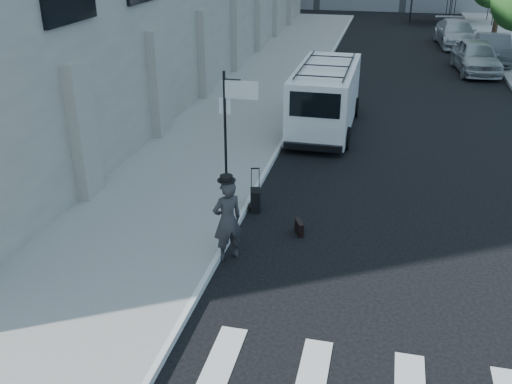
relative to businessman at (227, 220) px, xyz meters
The scene contains 10 objects.
ground 2.11m from the businessman, 15.72° to the right, with size 120.00×120.00×0.00m, color black.
sidewalk_left 15.71m from the businessman, 98.96° to the left, with size 4.50×48.00×0.15m, color gray.
sign_pole 3.23m from the businessman, 101.71° to the left, with size 1.03×0.07×3.50m.
businessman is the anchor object (origin of this frame).
briefcase 2.19m from the businessman, 46.98° to the left, with size 0.12×0.44×0.34m, color black.
suitcase 2.58m from the businessman, 88.87° to the left, with size 0.35×0.46×1.15m.
cargo_van 9.83m from the businessman, 84.13° to the left, with size 2.26×6.25×2.34m.
parked_car_a 21.93m from the businessman, 70.01° to the left, with size 1.96×4.88×1.66m, color #A7ABB0.
parked_car_b 24.62m from the businessman, 69.54° to the left, with size 1.66×4.76×1.57m, color #4E5154.
parked_car_c 28.90m from the businessman, 75.82° to the left, with size 2.21×5.43×1.57m, color #B3B5BC.
Camera 1 is at (1.36, -10.23, 6.86)m, focal length 40.00 mm.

